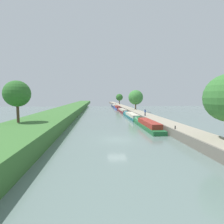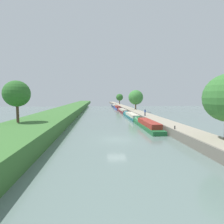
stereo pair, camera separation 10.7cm
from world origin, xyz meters
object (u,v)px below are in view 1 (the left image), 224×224
object	(u,v)px
narrowboat_green	(147,124)
mooring_bollard_near	(175,127)
narrowboat_blue	(117,108)
mooring_bollard_far	(116,104)
narrowboat_navy	(114,106)
narrowboat_maroon	(122,111)
narrowboat_teal	(131,116)
person_walking	(145,112)

from	to	relation	value
narrowboat_green	mooring_bollard_near	size ratio (longest dim) A/B	31.93
narrowboat_blue	mooring_bollard_far	xyz separation A→B (m)	(1.82, 23.92, 0.75)
mooring_bollard_near	narrowboat_navy	bearing A→B (deg)	91.32
narrowboat_maroon	narrowboat_green	bearing A→B (deg)	-90.30
narrowboat_blue	mooring_bollard_near	distance (m)	56.36
narrowboat_navy	mooring_bollard_far	size ratio (longest dim) A/B	37.46
mooring_bollard_near	mooring_bollard_far	bearing A→B (deg)	90.00
narrowboat_teal	person_walking	world-z (taller)	person_walking
narrowboat_navy	mooring_bollard_near	xyz separation A→B (m)	(1.67, -72.46, 0.84)
person_walking	mooring_bollard_far	size ratio (longest dim) A/B	3.69
mooring_bollard_far	narrowboat_navy	bearing A→B (deg)	-102.07
narrowboat_blue	narrowboat_teal	bearing A→B (deg)	-90.10
mooring_bollard_far	mooring_bollard_near	bearing A→B (deg)	-90.00
narrowboat_maroon	narrowboat_navy	size ratio (longest dim) A/B	1.01
narrowboat_green	person_walking	world-z (taller)	person_walking
narrowboat_green	narrowboat_maroon	distance (m)	33.00
narrowboat_navy	mooring_bollard_far	bearing A→B (deg)	77.93
mooring_bollard_near	mooring_bollard_far	distance (m)	80.25
narrowboat_navy	narrowboat_teal	bearing A→B (deg)	-90.25
narrowboat_blue	mooring_bollard_far	distance (m)	24.01
narrowboat_green	mooring_bollard_near	distance (m)	7.97
narrowboat_teal	mooring_bollard_far	bearing A→B (deg)	88.11
narrowboat_green	narrowboat_blue	size ratio (longest dim) A/B	1.05
person_walking	mooring_bollard_near	distance (m)	17.16
narrowboat_maroon	narrowboat_teal	bearing A→B (deg)	-90.30
narrowboat_teal	narrowboat_blue	size ratio (longest dim) A/B	1.18
narrowboat_maroon	narrowboat_navy	distance (m)	31.77
narrowboat_blue	mooring_bollard_far	size ratio (longest dim) A/B	30.36
narrowboat_teal	narrowboat_blue	bearing A→B (deg)	89.90
narrowboat_green	mooring_bollard_near	bearing A→B (deg)	-75.72
person_walking	mooring_bollard_near	world-z (taller)	person_walking
mooring_bollard_near	mooring_bollard_far	world-z (taller)	same
narrowboat_navy	person_walking	distance (m)	55.37
narrowboat_green	person_walking	distance (m)	9.83
narrowboat_maroon	mooring_bollard_far	bearing A→B (deg)	87.41
narrowboat_maroon	mooring_bollard_far	size ratio (longest dim) A/B	37.67
person_walking	narrowboat_maroon	bearing A→B (deg)	95.14
narrowboat_teal	narrowboat_navy	world-z (taller)	narrowboat_teal
mooring_bollard_near	narrowboat_blue	bearing A→B (deg)	91.85
mooring_bollard_far	narrowboat_maroon	bearing A→B (deg)	-92.59
narrowboat_green	mooring_bollard_far	distance (m)	72.59
narrowboat_green	narrowboat_blue	bearing A→B (deg)	89.83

